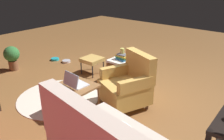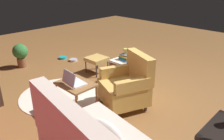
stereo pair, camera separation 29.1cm
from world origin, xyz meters
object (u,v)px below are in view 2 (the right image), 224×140
pet_bowl_steel (73,60)px  laptop_desk (76,87)px  wicker_hamper (125,71)px  book_stack_hamper (126,57)px  yellow_mug (126,51)px  ottoman (97,59)px  armchair (127,86)px  potted_plant (20,53)px  tv_remote (124,57)px  pet_bowl_teal (63,58)px  laptop (73,81)px

pet_bowl_steel → laptop_desk: bearing=144.9°
wicker_hamper → book_stack_hamper: bearing=-132.1°
yellow_mug → ottoman: yellow_mug is taller
laptop_desk → wicker_hamper: size_ratio=1.17×
armchair → potted_plant: size_ratio=1.60×
potted_plant → wicker_hamper: bearing=-155.4°
armchair → potted_plant: bearing=8.1°
tv_remote → ottoman: 0.70m
book_stack_hamper → pet_bowl_teal: bearing=1.7°
book_stack_hamper → ottoman: 0.80m
laptop_desk → potted_plant: bearing=-5.9°
book_stack_hamper → pet_bowl_teal: (2.09, 0.06, -0.51)m
potted_plant → pet_bowl_teal: bearing=-101.4°
armchair → yellow_mug: bearing=-47.3°
wicker_hamper → yellow_mug: 0.40m
pet_bowl_steel → pet_bowl_teal: same height
laptop_desk → ottoman: size_ratio=1.40×
laptop_desk → potted_plant: size_ratio=1.02×
yellow_mug → pet_bowl_teal: (2.04, 0.10, -0.61)m
yellow_mug → potted_plant: bearing=26.0°
book_stack_hamper → yellow_mug: 0.12m
pet_bowl_teal → book_stack_hamper: bearing=-178.3°
tv_remote → potted_plant: 2.46m
armchair → pet_bowl_teal: bearing=-12.3°
pet_bowl_teal → wicker_hamper: bearing=-178.5°
armchair → potted_plant: 2.90m
wicker_hamper → pet_bowl_steel: wicker_hamper is taller
laptop → laptop_desk: bearing=-94.9°
pet_bowl_teal → tv_remote: bearing=-176.1°
wicker_hamper → yellow_mug: bearing=-50.9°
pet_bowl_steel → wicker_hamper: bearing=179.1°
armchair → pet_bowl_steel: (2.33, -0.66, -0.34)m
laptop → pet_bowl_teal: (2.21, -1.28, -0.50)m
yellow_mug → pet_bowl_teal: yellow_mug is taller
pet_bowl_teal → potted_plant: potted_plant is taller
laptop → potted_plant: (2.41, -0.29, -0.20)m
pet_bowl_steel → pet_bowl_teal: 0.35m
ottoman → pet_bowl_teal: 1.35m
armchair → ottoman: armchair is taller
wicker_hamper → tv_remote: tv_remote is taller
book_stack_hamper → laptop: bearing=95.3°
laptop_desk → yellow_mug: size_ratio=5.60×
armchair → tv_remote: armchair is taller
book_stack_hamper → potted_plant: (2.29, 1.05, -0.20)m
pet_bowl_steel → pet_bowl_teal: size_ratio=1.00×
potted_plant → ottoman: bearing=-147.1°
tv_remote → ottoman: bearing=14.2°
tv_remote → potted_plant: bearing=29.4°
book_stack_hamper → yellow_mug: (0.05, -0.04, 0.11)m
laptop → tv_remote: 1.43m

